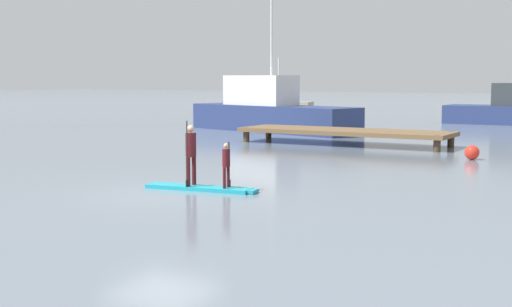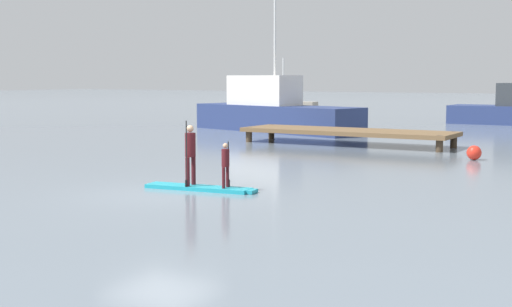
% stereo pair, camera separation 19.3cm
% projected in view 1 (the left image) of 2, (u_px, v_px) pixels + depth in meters
% --- Properties ---
extents(ground_plane, '(240.00, 240.00, 0.00)m').
position_uv_depth(ground_plane, '(162.00, 195.00, 17.51)').
color(ground_plane, slate).
extents(paddleboard_near, '(3.07, 0.96, 0.10)m').
position_uv_depth(paddleboard_near, '(201.00, 188.00, 18.25)').
color(paddleboard_near, '#1E9EB2').
rests_on(paddleboard_near, ground).
extents(paddler_adult, '(0.31, 0.50, 1.70)m').
position_uv_depth(paddler_adult, '(191.00, 151.00, 18.25)').
color(paddler_adult, '#4C1419').
rests_on(paddler_adult, paddleboard_near).
extents(paddler_child_solo, '(0.23, 0.40, 1.17)m').
position_uv_depth(paddler_child_solo, '(226.00, 163.00, 17.92)').
color(paddler_child_solo, '#4C1419').
rests_on(paddler_child_solo, paddleboard_near).
extents(fishing_boat_white_large, '(10.62, 5.20, 8.93)m').
position_uv_depth(fishing_boat_white_large, '(270.00, 111.00, 38.30)').
color(fishing_boat_white_large, navy).
rests_on(fishing_boat_white_large, ground).
extents(fishing_boat_green_midground, '(7.31, 2.92, 4.43)m').
position_uv_depth(fishing_boat_green_midground, '(268.00, 106.00, 55.98)').
color(fishing_boat_green_midground, '#9E9384').
rests_on(fishing_boat_green_midground, ground).
extents(floating_dock, '(9.26, 2.67, 0.66)m').
position_uv_depth(floating_dock, '(344.00, 132.00, 30.60)').
color(floating_dock, brown).
rests_on(floating_dock, ground).
extents(mooring_buoy_mid, '(0.52, 0.52, 0.52)m').
position_uv_depth(mooring_buoy_mid, '(472.00, 153.00, 24.95)').
color(mooring_buoy_mid, red).
rests_on(mooring_buoy_mid, ground).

